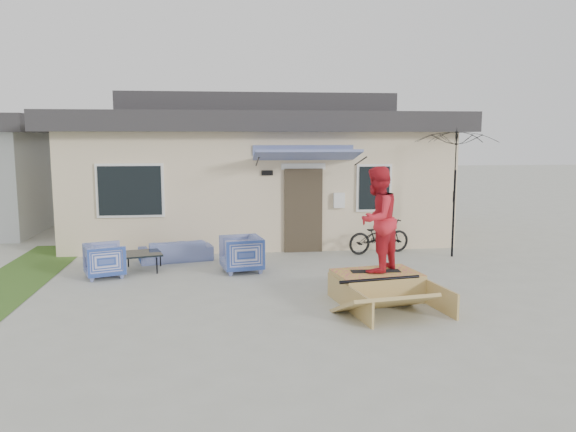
{
  "coord_description": "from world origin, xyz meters",
  "views": [
    {
      "loc": [
        -1.01,
        -9.33,
        2.89
      ],
      "look_at": [
        0.3,
        1.8,
        1.3
      ],
      "focal_mm": 35.13,
      "sensor_mm": 36.0,
      "label": 1
    }
  ],
  "objects": [
    {
      "name": "coffee_table",
      "position": [
        -2.76,
        2.92,
        0.19
      ],
      "size": [
        0.97,
        0.97,
        0.39
      ],
      "primitive_type": "cube",
      "rotation": [
        0.0,
        0.0,
        0.27
      ],
      "color": "black",
      "rests_on": "ground"
    },
    {
      "name": "ground",
      "position": [
        0.0,
        0.0,
        0.0
      ],
      "size": [
        90.0,
        90.0,
        0.0
      ],
      "primitive_type": "plane",
      "color": "#A3A598",
      "rests_on": "ground"
    },
    {
      "name": "bicycle",
      "position": [
        2.85,
        4.08,
        0.52
      ],
      "size": [
        1.72,
        0.91,
        1.05
      ],
      "primitive_type": "imported",
      "rotation": [
        0.0,
        0.0,
        1.79
      ],
      "color": "black",
      "rests_on": "ground"
    },
    {
      "name": "armchair_right",
      "position": [
        -0.62,
        2.55,
        0.43
      ],
      "size": [
        0.91,
        0.96,
        0.85
      ],
      "primitive_type": "imported",
      "rotation": [
        0.0,
        0.0,
        -1.39
      ],
      "color": "navy",
      "rests_on": "ground"
    },
    {
      "name": "loveseat",
      "position": [
        -2.11,
        3.8,
        0.33
      ],
      "size": [
        1.74,
        0.86,
        0.65
      ],
      "primitive_type": "imported",
      "rotation": [
        0.0,
        0.0,
        3.37
      ],
      "color": "navy",
      "rests_on": "ground"
    },
    {
      "name": "skater",
      "position": [
        1.69,
        0.23,
        1.47
      ],
      "size": [
        1.14,
        1.15,
        1.87
      ],
      "primitive_type": "imported",
      "rotation": [
        0.0,
        0.0,
        3.97
      ],
      "color": "red",
      "rests_on": "skateboard"
    },
    {
      "name": "skate_ramp",
      "position": [
        1.7,
        0.18,
        0.24
      ],
      "size": [
        1.75,
        2.16,
        0.49
      ],
      "primitive_type": null,
      "rotation": [
        0.0,
        0.0,
        0.16
      ],
      "color": "tan",
      "rests_on": "ground"
    },
    {
      "name": "armchair_left",
      "position": [
        -3.44,
        2.41,
        0.39
      ],
      "size": [
        0.92,
        0.95,
        0.78
      ],
      "primitive_type": "imported",
      "rotation": [
        0.0,
        0.0,
        1.91
      ],
      "color": "navy",
      "rests_on": "ground"
    },
    {
      "name": "grass_strip",
      "position": [
        -5.2,
        2.0,
        0.0
      ],
      "size": [
        1.4,
        8.0,
        0.01
      ],
      "primitive_type": "cube",
      "color": "#345A20",
      "rests_on": "ground"
    },
    {
      "name": "skateboard",
      "position": [
        1.69,
        0.23,
        0.51
      ],
      "size": [
        0.88,
        0.25,
        0.05
      ],
      "primitive_type": "cube",
      "rotation": [
        0.0,
        0.0,
        -0.03
      ],
      "color": "black",
      "rests_on": "skate_ramp"
    },
    {
      "name": "house",
      "position": [
        0.0,
        7.99,
        1.94
      ],
      "size": [
        10.8,
        8.49,
        4.1
      ],
      "color": "beige",
      "rests_on": "ground"
    },
    {
      "name": "patio_umbrella",
      "position": [
        4.51,
        3.5,
        1.75
      ],
      "size": [
        2.45,
        2.36,
        2.2
      ],
      "color": "black",
      "rests_on": "ground"
    }
  ]
}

